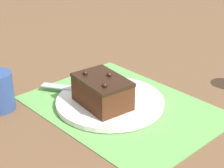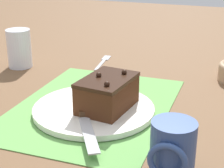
{
  "view_description": "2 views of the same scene",
  "coord_description": "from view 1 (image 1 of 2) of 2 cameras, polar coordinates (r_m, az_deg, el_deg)",
  "views": [
    {
      "loc": [
        -0.57,
        0.57,
        0.46
      ],
      "look_at": [
        0.03,
        0.01,
        0.06
      ],
      "focal_mm": 60.0,
      "sensor_mm": 36.0,
      "label": 1
    },
    {
      "loc": [
        0.73,
        0.31,
        0.36
      ],
      "look_at": [
        -0.01,
        0.04,
        0.06
      ],
      "focal_mm": 60.0,
      "sensor_mm": 36.0,
      "label": 2
    }
  ],
  "objects": [
    {
      "name": "chocolate_cake",
      "position": [
        0.89,
        -1.5,
        -1.12
      ],
      "size": [
        0.15,
        0.11,
        0.08
      ],
      "rotation": [
        0.0,
        0.0,
        -0.13
      ],
      "color": "#472614",
      "rests_on": "cake_plate"
    },
    {
      "name": "serving_knife",
      "position": [
        0.96,
        -2.95,
        -0.89
      ],
      "size": [
        0.19,
        0.13,
        0.01
      ],
      "rotation": [
        0.0,
        0.0,
        5.25
      ],
      "color": "#472D19",
      "rests_on": "cake_plate"
    },
    {
      "name": "cake_plate",
      "position": [
        0.93,
        -0.28,
        -2.69
      ],
      "size": [
        0.27,
        0.27,
        0.01
      ],
      "color": "white",
      "rests_on": "placemat_woven"
    },
    {
      "name": "placemat_woven",
      "position": [
        0.92,
        1.64,
        -3.52
      ],
      "size": [
        0.46,
        0.34,
        0.0
      ],
      "primitive_type": "cube",
      "color": "#609E4C",
      "rests_on": "ground_plane"
    },
    {
      "name": "ground_plane",
      "position": [
        0.92,
        1.64,
        -3.63
      ],
      "size": [
        3.0,
        3.0,
        0.0
      ],
      "primitive_type": "plane",
      "color": "brown"
    }
  ]
}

